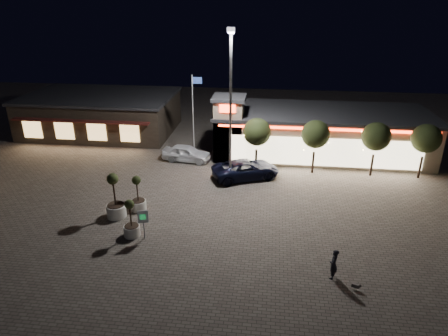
# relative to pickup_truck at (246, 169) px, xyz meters

# --- Properties ---
(ground) EXTENTS (90.00, 90.00, 0.00)m
(ground) POSITION_rel_pickup_truck_xyz_m (-3.22, -9.16, -0.80)
(ground) COLOR #625950
(ground) RESTS_ON ground
(retail_building) EXTENTS (20.40, 8.40, 6.10)m
(retail_building) POSITION_rel_pickup_truck_xyz_m (6.29, 6.66, 1.41)
(retail_building) COLOR gray
(retail_building) RESTS_ON ground
(restaurant_building) EXTENTS (16.40, 11.00, 4.30)m
(restaurant_building) POSITION_rel_pickup_truck_xyz_m (-17.22, 10.82, 1.36)
(restaurant_building) COLOR #382D23
(restaurant_building) RESTS_ON ground
(floodlight_pole) EXTENTS (0.60, 0.40, 12.38)m
(floodlight_pole) POSITION_rel_pickup_truck_xyz_m (-1.22, -1.16, 6.22)
(floodlight_pole) COLOR gray
(floodlight_pole) RESTS_ON ground
(flagpole) EXTENTS (0.95, 0.10, 8.00)m
(flagpole) POSITION_rel_pickup_truck_xyz_m (-5.12, 3.84, 3.95)
(flagpole) COLOR white
(flagpole) RESTS_ON ground
(string_tree_a) EXTENTS (2.42, 2.42, 4.79)m
(string_tree_a) POSITION_rel_pickup_truck_xyz_m (0.78, 1.84, 2.76)
(string_tree_a) COLOR #332319
(string_tree_a) RESTS_ON ground
(string_tree_b) EXTENTS (2.42, 2.42, 4.79)m
(string_tree_b) POSITION_rel_pickup_truck_xyz_m (5.78, 1.84, 2.76)
(string_tree_b) COLOR #332319
(string_tree_b) RESTS_ON ground
(string_tree_c) EXTENTS (2.42, 2.42, 4.79)m
(string_tree_c) POSITION_rel_pickup_truck_xyz_m (10.78, 1.84, 2.76)
(string_tree_c) COLOR #332319
(string_tree_c) RESTS_ON ground
(string_tree_d) EXTENTS (2.42, 2.42, 4.79)m
(string_tree_d) POSITION_rel_pickup_truck_xyz_m (14.78, 1.84, 2.76)
(string_tree_d) COLOR #332319
(string_tree_d) RESTS_ON ground
(pickup_truck) EXTENTS (6.31, 4.73, 1.59)m
(pickup_truck) POSITION_rel_pickup_truck_xyz_m (0.00, 0.00, 0.00)
(pickup_truck) COLOR black
(pickup_truck) RESTS_ON ground
(white_sedan) EXTENTS (4.76, 2.37, 1.56)m
(white_sedan) POSITION_rel_pickup_truck_xyz_m (-5.84, 3.15, -0.02)
(white_sedan) COLOR white
(white_sedan) RESTS_ON ground
(pedestrian) EXTENTS (0.60, 0.75, 1.80)m
(pedestrian) POSITION_rel_pickup_truck_xyz_m (5.75, -12.64, 0.10)
(pedestrian) COLOR black
(pedestrian) RESTS_ON ground
(dog) EXTENTS (0.50, 0.30, 0.27)m
(dog) POSITION_rel_pickup_truck_xyz_m (6.92, -13.50, -0.53)
(dog) COLOR #59514C
(dog) RESTS_ON ground
(planter_left) EXTENTS (1.36, 1.36, 3.35)m
(planter_left) POSITION_rel_pickup_truck_xyz_m (-8.60, -7.66, 0.24)
(planter_left) COLOR silver
(planter_left) RESTS_ON ground
(planter_mid) EXTENTS (1.07, 1.07, 2.63)m
(planter_mid) POSITION_rel_pickup_truck_xyz_m (-6.70, -9.89, 0.01)
(planter_mid) COLOR silver
(planter_mid) RESTS_ON ground
(planter_right) EXTENTS (1.10, 1.10, 2.71)m
(planter_right) POSITION_rel_pickup_truck_xyz_m (-7.36, -6.51, 0.04)
(planter_right) COLOR silver
(planter_right) RESTS_ON ground
(valet_sign) EXTENTS (0.67, 0.24, 2.06)m
(valet_sign) POSITION_rel_pickup_truck_xyz_m (-5.79, -10.13, 0.64)
(valet_sign) COLOR gray
(valet_sign) RESTS_ON ground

